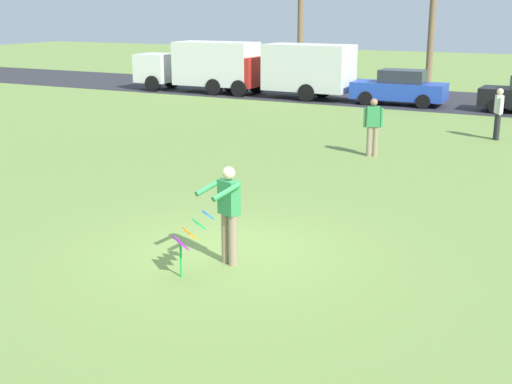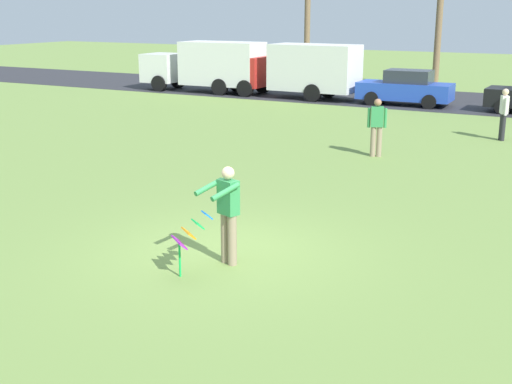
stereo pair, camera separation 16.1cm
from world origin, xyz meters
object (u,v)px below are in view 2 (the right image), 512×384
object	(u,v)px
kite_held	(189,235)
person_walker_far	(504,113)
person_kite_flyer	(228,211)
parked_car_blue	(406,88)
parked_truck_red_cab	(299,69)
person_walker_near	(377,126)
parked_truck_white_box	(209,65)

from	to	relation	value
kite_held	person_walker_far	xyz separation A→B (m)	(2.63, 14.95, 0.23)
person_kite_flyer	parked_car_blue	size ratio (longest dim) A/B	0.41
parked_truck_red_cab	person_walker_far	size ratio (longest dim) A/B	3.90
kite_held	person_kite_flyer	bearing A→B (deg)	68.54
person_kite_flyer	person_walker_near	xyz separation A→B (m)	(-0.58, 9.72, -0.02)
parked_car_blue	person_walker_far	xyz separation A→B (m)	(5.29, -6.82, 0.16)
person_kite_flyer	person_walker_far	distance (m)	14.39
kite_held	parked_car_blue	world-z (taller)	parked_car_blue
parked_truck_white_box	person_walker_near	bearing A→B (deg)	-41.15
parked_truck_white_box	person_walker_near	world-z (taller)	parked_truck_white_box
parked_truck_red_cab	person_walker_far	distance (m)	12.64
parked_truck_white_box	parked_car_blue	distance (m)	10.57
person_kite_flyer	parked_truck_red_cab	distance (m)	22.60
parked_truck_white_box	kite_held	bearing A→B (deg)	-58.75
parked_truck_red_cab	person_walker_near	bearing A→B (deg)	-55.65
parked_truck_red_cab	person_walker_far	xyz separation A→B (m)	(10.63, -6.82, -0.48)
parked_car_blue	person_walker_far	distance (m)	8.64
person_kite_flyer	person_walker_near	world-z (taller)	same
parked_truck_red_cab	person_walker_far	world-z (taller)	parked_truck_red_cab
parked_truck_red_cab	person_kite_flyer	bearing A→B (deg)	-68.45
kite_held	parked_truck_red_cab	xyz separation A→B (m)	(-8.00, 21.77, 0.71)
parked_truck_red_cab	parked_car_blue	world-z (taller)	parked_truck_red_cab
person_walker_near	person_walker_far	world-z (taller)	same
kite_held	person_walker_far	bearing A→B (deg)	80.02
parked_truck_white_box	person_kite_flyer	bearing A→B (deg)	-57.27
person_kite_flyer	parked_truck_red_cab	size ratio (longest dim) A/B	0.26
person_kite_flyer	person_walker_far	xyz separation A→B (m)	(2.33, 14.20, -0.02)
person_walker_near	person_walker_far	distance (m)	5.34
parked_truck_red_cab	person_walker_near	world-z (taller)	parked_truck_red_cab
parked_car_blue	person_walker_far	bearing A→B (deg)	-52.22
person_kite_flyer	parked_truck_white_box	distance (m)	24.99
person_kite_flyer	parked_car_blue	distance (m)	21.23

